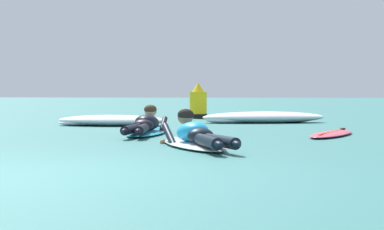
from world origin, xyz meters
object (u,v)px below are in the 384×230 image
at_px(surfer_near, 196,138).
at_px(drifting_surfboard, 332,134).
at_px(surfer_far, 146,127).
at_px(channel_marker_buoy, 198,104).

xyz_separation_m(surfer_near, drifting_surfboard, (1.90, 2.88, -0.10)).
bearing_deg(surfer_far, surfer_near, -67.21).
height_order(surfer_far, drifting_surfboard, surfer_far).
bearing_deg(surfer_near, drifting_surfboard, 56.66).
bearing_deg(drifting_surfboard, surfer_near, -123.34).
distance_m(drifting_surfboard, channel_marker_buoy, 7.88).
height_order(surfer_far, channel_marker_buoy, channel_marker_buoy).
height_order(surfer_near, surfer_far, same).
bearing_deg(surfer_near, surfer_far, 112.79).
relative_size(surfer_far, channel_marker_buoy, 2.92).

